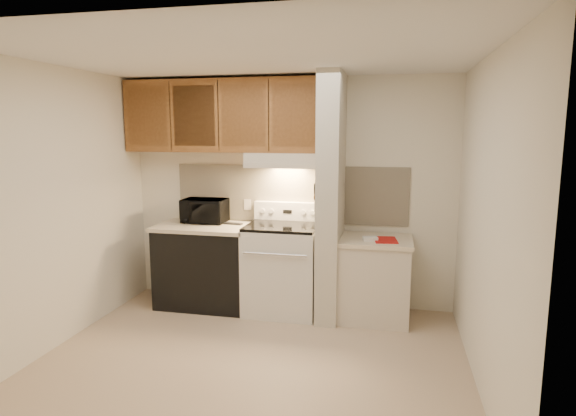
% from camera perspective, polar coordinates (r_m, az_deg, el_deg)
% --- Properties ---
extents(floor, '(3.60, 3.60, 0.00)m').
position_cam_1_polar(floor, '(4.31, -4.26, -17.49)').
color(floor, tan).
rests_on(floor, ground).
extents(ceiling, '(3.60, 3.60, 0.00)m').
position_cam_1_polar(ceiling, '(3.89, -4.72, 17.53)').
color(ceiling, white).
rests_on(ceiling, wall_back).
extents(wall_back, '(3.60, 2.50, 0.02)m').
position_cam_1_polar(wall_back, '(5.35, 0.16, 1.86)').
color(wall_back, '#EEE5CF').
rests_on(wall_back, floor).
extents(wall_left, '(0.02, 3.00, 2.50)m').
position_cam_1_polar(wall_left, '(4.75, -25.75, 0.00)').
color(wall_left, '#EEE5CF').
rests_on(wall_left, floor).
extents(wall_right, '(0.02, 3.00, 2.50)m').
position_cam_1_polar(wall_right, '(3.81, 22.43, -1.85)').
color(wall_right, '#EEE5CF').
rests_on(wall_right, floor).
extents(backsplash, '(2.60, 0.02, 0.63)m').
position_cam_1_polar(backsplash, '(5.34, 0.14, 1.68)').
color(backsplash, '#F2E1C0').
rests_on(backsplash, wall_back).
extents(range_body, '(0.76, 0.65, 0.92)m').
position_cam_1_polar(range_body, '(5.18, -0.65, -7.32)').
color(range_body, silver).
rests_on(range_body, floor).
extents(oven_window, '(0.50, 0.01, 0.30)m').
position_cam_1_polar(oven_window, '(4.88, -1.50, -7.91)').
color(oven_window, black).
rests_on(oven_window, range_body).
extents(oven_handle, '(0.65, 0.02, 0.02)m').
position_cam_1_polar(oven_handle, '(4.78, -1.62, -5.51)').
color(oven_handle, silver).
rests_on(oven_handle, range_body).
extents(cooktop, '(0.74, 0.64, 0.03)m').
position_cam_1_polar(cooktop, '(5.07, -0.66, -2.17)').
color(cooktop, black).
rests_on(cooktop, range_body).
extents(range_backguard, '(0.76, 0.08, 0.20)m').
position_cam_1_polar(range_backguard, '(5.32, 0.03, -0.36)').
color(range_backguard, silver).
rests_on(range_backguard, range_body).
extents(range_display, '(0.10, 0.01, 0.04)m').
position_cam_1_polar(range_display, '(5.28, -0.07, -0.43)').
color(range_display, black).
rests_on(range_display, range_backguard).
extents(range_knob_left_outer, '(0.05, 0.02, 0.05)m').
position_cam_1_polar(range_knob_left_outer, '(5.34, -3.01, -0.33)').
color(range_knob_left_outer, silver).
rests_on(range_knob_left_outer, range_backguard).
extents(range_knob_left_inner, '(0.05, 0.02, 0.05)m').
position_cam_1_polar(range_knob_left_inner, '(5.32, -1.97, -0.37)').
color(range_knob_left_inner, silver).
rests_on(range_knob_left_inner, range_backguard).
extents(range_knob_right_inner, '(0.05, 0.02, 0.05)m').
position_cam_1_polar(range_knob_right_inner, '(5.24, 1.84, -0.51)').
color(range_knob_right_inner, silver).
rests_on(range_knob_right_inner, range_backguard).
extents(range_knob_right_outer, '(0.05, 0.02, 0.05)m').
position_cam_1_polar(range_knob_right_outer, '(5.22, 2.92, -0.55)').
color(range_knob_right_outer, silver).
rests_on(range_knob_right_outer, range_backguard).
extents(dishwasher_front, '(1.00, 0.63, 0.87)m').
position_cam_1_polar(dishwasher_front, '(5.46, -9.74, -6.88)').
color(dishwasher_front, black).
rests_on(dishwasher_front, floor).
extents(left_countertop, '(1.04, 0.67, 0.04)m').
position_cam_1_polar(left_countertop, '(5.35, -9.87, -2.19)').
color(left_countertop, beige).
rests_on(left_countertop, dishwasher_front).
extents(spoon_rest, '(0.22, 0.10, 0.01)m').
position_cam_1_polar(spoon_rest, '(5.33, -6.54, -1.85)').
color(spoon_rest, black).
rests_on(spoon_rest, left_countertop).
extents(teal_jar, '(0.11, 0.11, 0.11)m').
position_cam_1_polar(teal_jar, '(5.67, -12.22, -0.86)').
color(teal_jar, '#20615D').
rests_on(teal_jar, left_countertop).
extents(outlet, '(0.08, 0.01, 0.12)m').
position_cam_1_polar(outlet, '(5.47, -4.82, 0.40)').
color(outlet, beige).
rests_on(outlet, backsplash).
extents(microwave, '(0.48, 0.33, 0.26)m').
position_cam_1_polar(microwave, '(5.47, -9.85, -0.32)').
color(microwave, black).
rests_on(microwave, left_countertop).
extents(partition_pillar, '(0.22, 0.70, 2.50)m').
position_cam_1_polar(partition_pillar, '(4.92, 5.11, 1.18)').
color(partition_pillar, beige).
rests_on(partition_pillar, floor).
extents(pillar_trim, '(0.01, 0.70, 0.04)m').
position_cam_1_polar(pillar_trim, '(4.93, 3.79, 1.79)').
color(pillar_trim, brown).
rests_on(pillar_trim, partition_pillar).
extents(knife_strip, '(0.02, 0.42, 0.04)m').
position_cam_1_polar(knife_strip, '(4.88, 3.63, 1.96)').
color(knife_strip, black).
rests_on(knife_strip, partition_pillar).
extents(knife_blade_a, '(0.01, 0.03, 0.16)m').
position_cam_1_polar(knife_blade_a, '(4.75, 3.21, 0.55)').
color(knife_blade_a, silver).
rests_on(knife_blade_a, knife_strip).
extents(knife_handle_a, '(0.02, 0.02, 0.10)m').
position_cam_1_polar(knife_handle_a, '(4.73, 3.21, 2.33)').
color(knife_handle_a, black).
rests_on(knife_handle_a, knife_strip).
extents(knife_blade_b, '(0.01, 0.04, 0.18)m').
position_cam_1_polar(knife_blade_b, '(4.81, 3.31, 0.53)').
color(knife_blade_b, silver).
rests_on(knife_blade_b, knife_strip).
extents(knife_handle_b, '(0.02, 0.02, 0.10)m').
position_cam_1_polar(knife_handle_b, '(4.81, 3.37, 2.45)').
color(knife_handle_b, black).
rests_on(knife_handle_b, knife_strip).
extents(knife_blade_c, '(0.01, 0.04, 0.20)m').
position_cam_1_polar(knife_blade_c, '(4.91, 3.50, 0.59)').
color(knife_blade_c, silver).
rests_on(knife_blade_c, knife_strip).
extents(knife_handle_c, '(0.02, 0.02, 0.10)m').
position_cam_1_polar(knife_handle_c, '(4.89, 3.51, 2.56)').
color(knife_handle_c, black).
rests_on(knife_handle_c, knife_strip).
extents(knife_blade_d, '(0.01, 0.04, 0.16)m').
position_cam_1_polar(knife_blade_d, '(4.98, 3.63, 0.94)').
color(knife_blade_d, silver).
rests_on(knife_blade_d, knife_strip).
extents(knife_handle_d, '(0.02, 0.02, 0.10)m').
position_cam_1_polar(knife_handle_d, '(4.95, 3.63, 2.64)').
color(knife_handle_d, black).
rests_on(knife_handle_d, knife_strip).
extents(knife_blade_e, '(0.01, 0.04, 0.18)m').
position_cam_1_polar(knife_blade_e, '(5.05, 3.76, 0.95)').
color(knife_blade_e, silver).
rests_on(knife_blade_e, knife_strip).
extents(knife_handle_e, '(0.02, 0.02, 0.10)m').
position_cam_1_polar(knife_handle_e, '(5.02, 3.75, 2.73)').
color(knife_handle_e, black).
rests_on(knife_handle_e, knife_strip).
extents(oven_mitt, '(0.03, 0.09, 0.22)m').
position_cam_1_polar(oven_mitt, '(5.12, 3.87, 0.16)').
color(oven_mitt, gray).
rests_on(oven_mitt, partition_pillar).
extents(right_cab_base, '(0.70, 0.60, 0.81)m').
position_cam_1_polar(right_cab_base, '(5.07, 10.19, -8.49)').
color(right_cab_base, beige).
rests_on(right_cab_base, floor).
extents(right_countertop, '(0.74, 0.64, 0.04)m').
position_cam_1_polar(right_countertop, '(4.96, 10.33, -3.80)').
color(right_countertop, beige).
rests_on(right_countertop, right_cab_base).
extents(red_folder, '(0.26, 0.32, 0.01)m').
position_cam_1_polar(red_folder, '(4.89, 11.48, -3.73)').
color(red_folder, '#B31411').
rests_on(red_folder, right_countertop).
extents(white_box, '(0.16, 0.13, 0.04)m').
position_cam_1_polar(white_box, '(4.86, 9.71, -3.60)').
color(white_box, white).
rests_on(white_box, right_countertop).
extents(range_hood, '(0.78, 0.44, 0.15)m').
position_cam_1_polar(range_hood, '(5.10, -0.36, 5.73)').
color(range_hood, beige).
rests_on(range_hood, upper_cabinets).
extents(hood_lip, '(0.78, 0.04, 0.06)m').
position_cam_1_polar(hood_lip, '(4.90, -0.90, 5.06)').
color(hood_lip, beige).
rests_on(hood_lip, range_hood).
extents(upper_cabinets, '(2.18, 0.33, 0.77)m').
position_cam_1_polar(upper_cabinets, '(5.33, -7.64, 10.75)').
color(upper_cabinets, brown).
rests_on(upper_cabinets, wall_back).
extents(cab_door_a, '(0.46, 0.01, 0.63)m').
position_cam_1_polar(cab_door_a, '(5.52, -16.36, 10.41)').
color(cab_door_a, brown).
rests_on(cab_door_a, upper_cabinets).
extents(cab_gap_a, '(0.01, 0.01, 0.73)m').
position_cam_1_polar(cab_gap_a, '(5.39, -13.78, 10.55)').
color(cab_gap_a, black).
rests_on(cab_gap_a, upper_cabinets).
extents(cab_door_b, '(0.46, 0.01, 0.63)m').
position_cam_1_polar(cab_door_b, '(5.28, -11.07, 10.67)').
color(cab_door_b, brown).
rests_on(cab_door_b, upper_cabinets).
extents(cab_gap_b, '(0.01, 0.01, 0.73)m').
position_cam_1_polar(cab_gap_b, '(5.18, -8.26, 10.78)').
color(cab_gap_b, black).
rests_on(cab_gap_b, upper_cabinets).
extents(cab_door_c, '(0.46, 0.01, 0.63)m').
position_cam_1_polar(cab_door_c, '(5.09, -5.33, 10.86)').
color(cab_door_c, brown).
rests_on(cab_door_c, upper_cabinets).
extents(cab_gap_c, '(0.01, 0.01, 0.73)m').
position_cam_1_polar(cab_gap_c, '(5.01, -2.31, 10.92)').
color(cab_gap_c, black).
rests_on(cab_gap_c, upper_cabinets).
extents(cab_door_d, '(0.46, 0.01, 0.63)m').
position_cam_1_polar(cab_door_d, '(4.95, 0.80, 10.95)').
color(cab_door_d, brown).
rests_on(cab_door_d, upper_cabinets).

